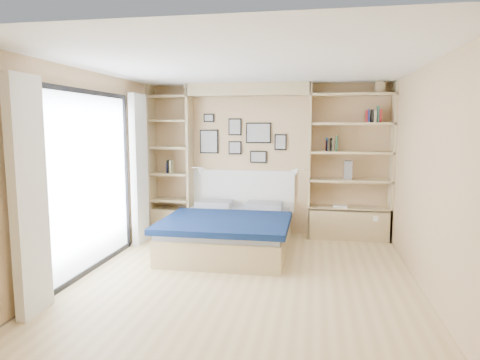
# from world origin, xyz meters

# --- Properties ---
(ground) EXTENTS (4.50, 4.50, 0.00)m
(ground) POSITION_xyz_m (0.00, 0.00, 0.00)
(ground) COLOR #DBBE84
(ground) RESTS_ON ground
(room_shell) EXTENTS (4.50, 4.50, 4.50)m
(room_shell) POSITION_xyz_m (-0.39, 1.52, 1.08)
(room_shell) COLOR tan
(room_shell) RESTS_ON ground
(bed) EXTENTS (1.77, 2.17, 1.07)m
(bed) POSITION_xyz_m (-0.42, 1.17, 0.28)
(bed) COLOR tan
(bed) RESTS_ON ground
(photo_gallery) EXTENTS (1.48, 0.02, 0.82)m
(photo_gallery) POSITION_xyz_m (-0.45, 2.22, 1.60)
(photo_gallery) COLOR black
(photo_gallery) RESTS_ON ground
(reading_lamps) EXTENTS (1.92, 0.12, 0.15)m
(reading_lamps) POSITION_xyz_m (-0.30, 2.00, 1.10)
(reading_lamps) COLOR silver
(reading_lamps) RESTS_ON ground
(shelf_decor) EXTENTS (3.54, 0.23, 2.03)m
(shelf_decor) POSITION_xyz_m (1.11, 2.07, 1.69)
(shelf_decor) COLOR #A51E1E
(shelf_decor) RESTS_ON ground
(deck_chair) EXTENTS (0.57, 0.89, 0.86)m
(deck_chair) POSITION_xyz_m (-3.10, 0.66, 0.41)
(deck_chair) COLOR tan
(deck_chair) RESTS_ON ground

